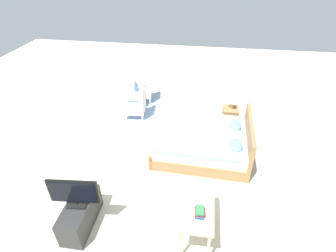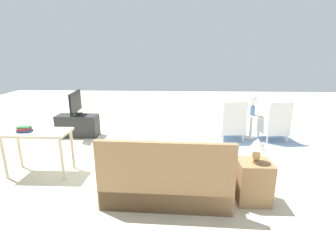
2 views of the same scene
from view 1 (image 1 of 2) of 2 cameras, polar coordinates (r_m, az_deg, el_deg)
name	(u,v)px [view 1 (image 1 of 2)]	position (r m, az deg, el deg)	size (l,w,h in m)	color
ground_plane	(159,148)	(6.38, -1.99, -4.89)	(16.00, 16.00, 0.00)	beige
floor_rug	(140,107)	(8.03, -6.17, 4.06)	(2.10, 1.50, 0.01)	#8EA8C6
bed	(203,142)	(6.15, 7.68, -3.44)	(1.80, 2.19, 0.96)	#997047
armchair_by_window_left	(144,89)	(8.25, -5.14, 8.01)	(0.62, 0.62, 0.92)	white
armchair_by_window_right	(137,104)	(7.43, -6.76, 4.71)	(0.58, 0.58, 0.92)	white
side_table	(137,97)	(7.88, -6.85, 6.26)	(0.40, 0.40, 0.55)	beige
flower_vase	(135,82)	(7.66, -7.11, 9.54)	(0.17, 0.17, 0.48)	#4C709E
nightstand	(230,118)	(7.14, 13.28, 1.76)	(0.44, 0.41, 0.59)	#997047
table_lamp	(232,101)	(6.89, 13.83, 5.31)	(0.22, 0.22, 0.33)	tan
tv_stand	(80,214)	(4.97, -18.52, -17.76)	(0.96, 0.40, 0.52)	#2D2D2D
tv_flatscreen	(74,193)	(4.56, -19.80, -13.52)	(0.23, 0.81, 0.55)	black
vanity_desk	(197,209)	(4.36, 6.34, -17.50)	(1.04, 0.52, 0.74)	beige
book_stack	(200,212)	(4.13, 6.94, -18.03)	(0.22, 0.16, 0.09)	#284C8E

